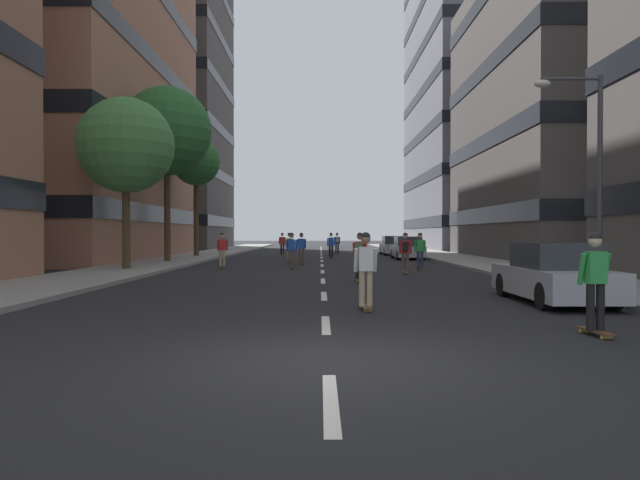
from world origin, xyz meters
The scene contains 26 objects.
ground_plane centered at (0.00, 30.17, 0.00)m, with size 181.00×181.00×0.00m, color black.
sidewalk_left centered at (-8.99, 33.94, 0.07)m, with size 4.00×82.96×0.14m, color gray.
sidewalk_right centered at (8.99, 33.94, 0.07)m, with size 4.00×82.96×0.14m, color gray.
lane_markings centered at (0.00, 30.50, 0.00)m, with size 0.16×67.20×0.01m.
building_left_far centered at (-18.27, 55.83, 17.74)m, with size 14.68×17.24×35.29m.
building_right_mid centered at (18.27, 30.87, 9.92)m, with size 14.68×20.02×19.67m.
building_right_far centered at (18.27, 55.83, 16.75)m, with size 14.68×23.70×33.31m.
parked_car_near centered at (5.79, 6.49, 0.70)m, with size 1.82×4.40×1.52m.
parked_car_mid centered at (5.79, 30.63, 0.70)m, with size 1.82×4.40×1.52m.
parked_car_far centered at (5.79, 38.16, 0.70)m, with size 1.82×4.40×1.52m.
street_tree_near centered at (-8.99, 25.33, 7.65)m, with size 5.15×5.15×10.11m.
street_tree_mid centered at (-8.99, 33.07, 6.80)m, with size 3.42×3.42×8.43m.
street_tree_far centered at (-8.99, 18.27, 5.74)m, with size 4.36×4.36×7.80m.
streetlamp_right centered at (8.22, 9.86, 4.14)m, with size 2.13×0.30×6.50m.
skater_0 centered at (4.67, 19.41, 0.98)m, with size 0.54×0.91×1.78m.
skater_1 centered at (-1.15, 24.17, 0.98)m, with size 0.56×0.92×1.78m.
skater_2 centered at (0.93, 5.08, 0.98)m, with size 0.54×0.91×1.78m.
skater_3 centered at (3.53, 16.45, 1.02)m, with size 0.56×0.92×1.78m.
skater_4 centered at (-3.07, 36.90, 0.98)m, with size 0.57×0.92×1.78m.
skater_5 centered at (-1.51, 20.34, 0.98)m, with size 0.54×0.91×1.78m.
skater_6 centered at (1.32, 39.90, 1.02)m, with size 0.55×0.92×1.78m.
skater_7 centered at (-5.05, 20.99, 0.98)m, with size 0.55×0.92×1.78m.
skater_8 centered at (-2.02, 27.61, 1.02)m, with size 0.54×0.91×1.78m.
skater_9 centered at (4.60, 1.83, 0.98)m, with size 0.55×0.92×1.78m.
skater_10 centered at (0.65, 31.68, 0.98)m, with size 0.53×0.90×1.78m.
skater_11 centered at (1.33, 12.86, 1.02)m, with size 0.57×0.92×1.78m.
Camera 1 is at (-0.11, -7.95, 1.76)m, focal length 32.19 mm.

